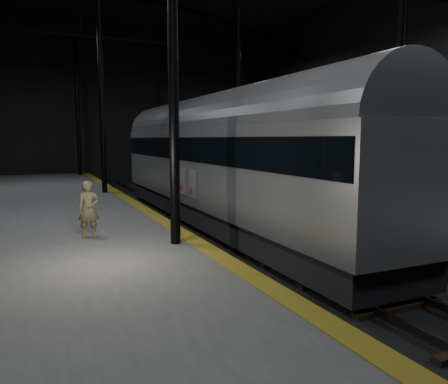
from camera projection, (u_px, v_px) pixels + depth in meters
ground at (239, 236)px, 16.82m from camera, size 44.00×44.00×0.00m
platform_left at (25, 242)px, 13.74m from camera, size 9.00×43.80×1.00m
platform_right at (388, 211)px, 19.77m from camera, size 9.00×43.80×1.00m
tactile_strip at (156, 217)px, 15.39m from camera, size 0.50×43.80×0.01m
track at (239, 235)px, 16.81m from camera, size 2.40×43.00×0.24m
train at (219, 155)px, 18.22m from camera, size 3.07×20.52×5.48m
woman at (89, 209)px, 12.22m from camera, size 0.59×0.41×1.58m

